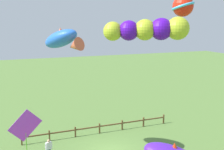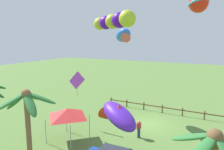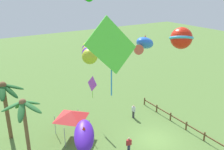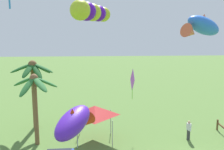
# 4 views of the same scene
# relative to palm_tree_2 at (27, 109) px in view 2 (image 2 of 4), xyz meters

# --- Properties ---
(ground_plane) EXTENTS (120.00, 120.00, 0.00)m
(ground_plane) POSITION_rel_palm_tree_2_xyz_m (-4.46, -11.09, -4.25)
(ground_plane) COLOR #567A38
(palm_tree_2) EXTENTS (3.27, 3.58, 5.51)m
(palm_tree_2) POSITION_rel_palm_tree_2_xyz_m (0.00, 0.00, 0.00)
(palm_tree_2) COLOR brown
(palm_tree_2) RESTS_ON ground
(rail_fence) EXTENTS (13.88, 0.12, 0.95)m
(rail_fence) POSITION_rel_palm_tree_2_xyz_m (-4.87, -15.05, -3.66)
(rail_fence) COLOR brown
(rail_fence) RESTS_ON ground
(spectator_0) EXTENTS (0.31, 0.54, 1.59)m
(spectator_0) POSITION_rel_palm_tree_2_xyz_m (-4.68, -7.71, -3.43)
(spectator_0) COLOR #2D3351
(spectator_0) RESTS_ON ground
(spectator_1) EXTENTS (0.54, 0.30, 1.59)m
(spectator_1) POSITION_rel_palm_tree_2_xyz_m (0.14, -11.87, -3.43)
(spectator_1) COLOR #38383D
(spectator_1) RESTS_ON ground
(festival_tent) EXTENTS (2.86, 2.86, 2.85)m
(festival_tent) POSITION_rel_palm_tree_2_xyz_m (0.49, -4.44, -1.78)
(festival_tent) COLOR #9E9EA3
(festival_tent) RESTS_ON ground
(kite_ball_1) EXTENTS (2.15, 2.16, 1.41)m
(kite_ball_1) POSITION_rel_palm_tree_2_xyz_m (-8.81, -8.58, 6.97)
(kite_ball_1) COLOR red
(kite_fish_2) EXTENTS (3.01, 3.69, 2.02)m
(kite_fish_2) POSITION_rel_palm_tree_2_xyz_m (-1.19, -11.90, 4.71)
(kite_fish_2) COLOR blue
(kite_fish_4) EXTENTS (3.85, 2.88, 2.12)m
(kite_fish_4) POSITION_rel_palm_tree_2_xyz_m (-4.74, -3.31, -0.73)
(kite_fish_4) COLOR #511FBC
(kite_tube_5) EXTENTS (3.79, 2.27, 1.15)m
(kite_tube_5) POSITION_rel_palm_tree_2_xyz_m (-3.97, -4.35, 5.55)
(kite_tube_5) COLOR #B0C128
(kite_diamond_6) EXTENTS (1.84, 0.12, 2.57)m
(kite_diamond_6) POSITION_rel_palm_tree_2_xyz_m (1.80, -7.53, 0.32)
(kite_diamond_6) COLOR #A83FDE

